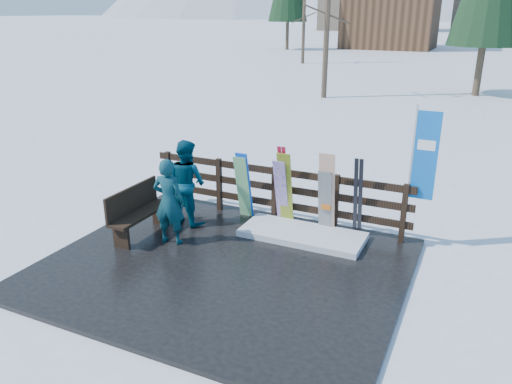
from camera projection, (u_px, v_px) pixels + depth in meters
The scene contains 16 objects.
ground at pixel (224, 268), 8.61m from camera, with size 700.00×700.00×0.00m, color white.
deck at pixel (224, 266), 8.60m from camera, with size 6.00×5.00×0.08m, color black.
fence at pixel (275, 189), 10.23m from camera, with size 5.60×0.10×1.15m.
snow_patch at pixel (302, 234), 9.59m from camera, with size 2.36×1.00×0.12m, color white.
bench at pixel (137, 210), 9.56m from camera, with size 0.41×1.50×0.97m.
snowboard_0 at pixel (245, 185), 10.25m from camera, with size 0.25×0.03×1.49m, color blue.
snowboard_1 at pixel (243, 187), 10.28m from camera, with size 0.28×0.03×1.40m, color silver.
snowboard_2 at pixel (285, 190), 9.87m from camera, with size 0.27×0.03×1.58m, color #E6FF2A.
snowboard_3 at pixel (281, 193), 9.94m from camera, with size 0.25×0.03×1.43m, color white.
snowboard_4 at pixel (325, 202), 9.59m from camera, with size 0.26×0.03×1.31m, color black.
snowboard_5 at pixel (327, 194), 9.52m from camera, with size 0.30×0.03×1.66m, color white.
ski_pair_a at pixel (284, 185), 9.94m from camera, with size 0.16×0.34×1.67m.
ski_pair_b at pixel (358, 198), 9.35m from camera, with size 0.17×0.28×1.60m.
rental_flag at pixel (422, 161), 8.83m from camera, with size 0.45×0.04×2.60m.
person_front at pixel (169, 202), 9.13m from camera, with size 0.60×0.39×1.64m, color #115B57.
person_back at pixel (187, 182), 10.02m from camera, with size 0.84×0.66×1.74m, color #053F55.
Camera 1 is at (3.74, -6.68, 4.20)m, focal length 35.00 mm.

